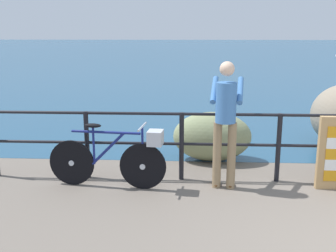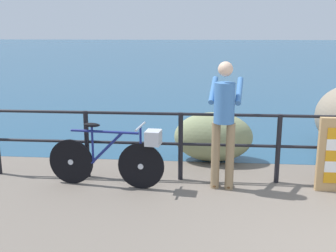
# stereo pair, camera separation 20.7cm
# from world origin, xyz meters

# --- Properties ---
(ground_plane) EXTENTS (120.00, 120.00, 0.10)m
(ground_plane) POSITION_xyz_m (0.00, 20.00, -0.05)
(ground_plane) COLOR #6B6056
(sea_surface) EXTENTS (120.00, 90.00, 0.01)m
(sea_surface) POSITION_xyz_m (0.00, 48.05, 0.00)
(sea_surface) COLOR navy
(sea_surface) RESTS_ON ground_plane
(promenade_railing) EXTENTS (9.94, 0.07, 1.02)m
(promenade_railing) POSITION_xyz_m (-0.00, 2.20, 0.64)
(promenade_railing) COLOR black
(promenade_railing) RESTS_ON ground_plane
(bicycle) EXTENTS (1.69, 0.48, 0.92)m
(bicycle) POSITION_xyz_m (-3.01, 1.83, 0.46)
(bicycle) COLOR black
(bicycle) RESTS_ON ground_plane
(person_at_railing) EXTENTS (0.51, 0.66, 1.78)m
(person_at_railing) POSITION_xyz_m (-1.51, 1.92, 0.99)
(person_at_railing) COLOR #8C7251
(person_at_railing) RESTS_ON ground_plane
(breakwater_boulder_left) EXTENTS (1.33, 0.78, 0.84)m
(breakwater_boulder_left) POSITION_xyz_m (-1.62, 3.14, 0.42)
(breakwater_boulder_left) COLOR gray
(breakwater_boulder_left) RESTS_ON ground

